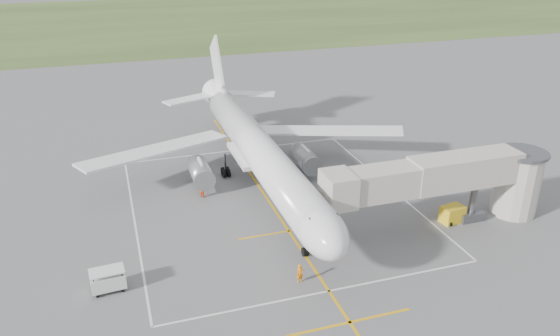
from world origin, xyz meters
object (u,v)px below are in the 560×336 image
object	(u,v)px
gpu_unit	(452,214)
ramp_worker_wing	(202,189)
airliner	(258,150)
jet_bridge	(457,180)
ramp_worker_nose	(300,274)
baggage_cart	(108,280)

from	to	relation	value
gpu_unit	ramp_worker_wing	size ratio (longest dim) A/B	1.46
airliner	jet_bridge	world-z (taller)	airliner
jet_bridge	gpu_unit	distance (m)	3.93
airliner	ramp_worker_wing	bearing A→B (deg)	-172.96
jet_bridge	ramp_worker_nose	world-z (taller)	jet_bridge
ramp_worker_nose	jet_bridge	bearing A→B (deg)	8.54
baggage_cart	ramp_worker_nose	world-z (taller)	baggage_cart
jet_bridge	ramp_worker_wing	xyz separation A→B (m)	(-22.24, 13.45, -3.90)
baggage_cart	airliner	bearing A→B (deg)	37.67
baggage_cart	gpu_unit	bearing A→B (deg)	-2.36
airliner	ramp_worker_nose	bearing A→B (deg)	-95.47
gpu_unit	ramp_worker_nose	world-z (taller)	ramp_worker_nose
baggage_cart	ramp_worker_nose	xyz separation A→B (m)	(15.00, -3.74, -0.12)
jet_bridge	ramp_worker_wing	world-z (taller)	jet_bridge
jet_bridge	baggage_cart	world-z (taller)	jet_bridge
airliner	jet_bridge	bearing A→B (deg)	-42.19
ramp_worker_wing	gpu_unit	bearing A→B (deg)	-157.02
gpu_unit	ramp_worker_wing	world-z (taller)	gpu_unit
jet_bridge	gpu_unit	size ratio (longest dim) A/B	9.54
gpu_unit	ramp_worker_nose	xyz separation A→B (m)	(-17.80, -4.88, 0.01)
gpu_unit	ramp_worker_nose	bearing A→B (deg)	-174.08
baggage_cart	ramp_worker_nose	distance (m)	15.46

